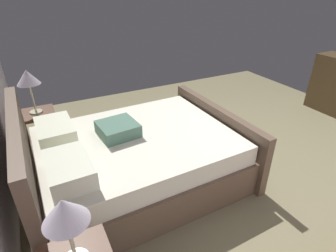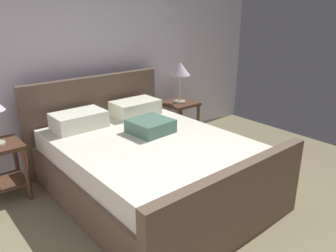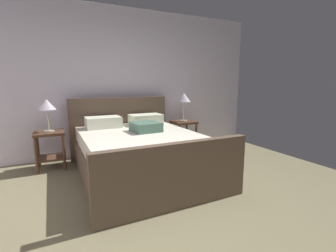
% 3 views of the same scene
% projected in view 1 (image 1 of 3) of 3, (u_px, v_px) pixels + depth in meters
% --- Properties ---
extents(ground_plane, '(6.07, 5.54, 0.02)m').
position_uv_depth(ground_plane, '(244.00, 157.00, 3.72)').
color(ground_plane, '#787051').
extents(bed, '(1.84, 2.35, 1.10)m').
position_uv_depth(bed, '(134.00, 159.00, 3.09)').
color(bed, brown).
rests_on(bed, ground).
extents(nightstand_right, '(0.44, 0.44, 0.60)m').
position_uv_depth(nightstand_right, '(40.00, 126.00, 3.65)').
color(nightstand_right, '#4F3222').
rests_on(nightstand_right, ground).
extents(table_lamp_right, '(0.28, 0.28, 0.57)m').
position_uv_depth(table_lamp_right, '(28.00, 79.00, 3.34)').
color(table_lamp_right, '#B7B293').
rests_on(table_lamp_right, nightstand_right).
extents(table_lamp_left, '(0.27, 0.27, 0.51)m').
position_uv_depth(table_lamp_left, '(65.00, 214.00, 1.49)').
color(table_lamp_left, '#B7B293').
rests_on(table_lamp_left, nightstand_left).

